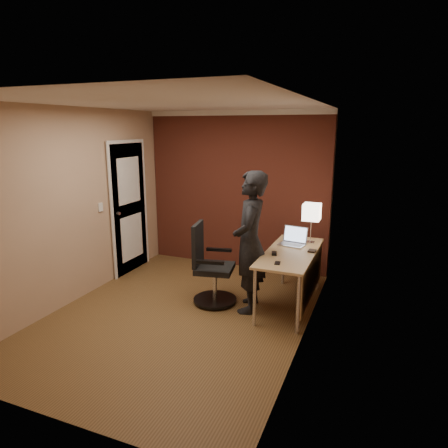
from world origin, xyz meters
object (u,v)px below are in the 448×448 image
(person, at_px, (250,242))
(desk, at_px, (296,262))
(phone, at_px, (277,263))
(mouse, at_px, (274,253))
(desk_lamp, at_px, (312,212))
(office_chair, at_px, (210,269))
(laptop, at_px, (294,240))
(wallet, at_px, (312,251))

(person, bearing_deg, desk, 107.52)
(phone, bearing_deg, mouse, 103.50)
(desk_lamp, xyz_separation_m, office_chair, (-1.14, -0.77, -0.69))
(mouse, relative_size, phone, 0.87)
(laptop, height_order, mouse, laptop)
(mouse, distance_m, wallet, 0.50)
(desk, relative_size, desk_lamp, 2.80)
(office_chair, bearing_deg, phone, -12.76)
(wallet, height_order, person, person)
(desk, distance_m, person, 0.65)
(wallet, xyz_separation_m, office_chair, (-1.23, -0.38, -0.28))
(office_chair, distance_m, person, 0.68)
(desk, xyz_separation_m, mouse, (-0.23, -0.21, 0.14))
(laptop, distance_m, wallet, 0.38)
(laptop, relative_size, mouse, 3.68)
(phone, bearing_deg, desk, 68.93)
(desk, relative_size, laptop, 4.08)
(wallet, bearing_deg, laptop, 140.02)
(mouse, bearing_deg, person, 179.30)
(office_chair, bearing_deg, person, 1.32)
(desk, distance_m, desk_lamp, 0.73)
(desk, distance_m, wallet, 0.24)
(phone, xyz_separation_m, wallet, (0.29, 0.59, 0.01))
(phone, distance_m, person, 0.49)
(desk, relative_size, phone, 13.04)
(office_chair, bearing_deg, wallet, 17.01)
(mouse, height_order, person, person)
(wallet, relative_size, person, 0.06)
(desk_lamp, xyz_separation_m, phone, (-0.20, -0.98, -0.41))
(mouse, bearing_deg, wallet, 20.56)
(laptop, height_order, phone, laptop)
(desk, xyz_separation_m, office_chair, (-1.06, -0.29, -0.14))
(laptop, distance_m, mouse, 0.55)
(desk, xyz_separation_m, laptop, (-0.11, 0.33, 0.19))
(desk, bearing_deg, person, -151.76)
(mouse, xyz_separation_m, office_chair, (-0.82, -0.09, -0.29))
(desk, relative_size, mouse, 15.00)
(person, bearing_deg, mouse, 93.48)
(phone, height_order, person, person)
(office_chair, bearing_deg, desk_lamp, 33.97)
(desk_lamp, relative_size, person, 0.31)
(laptop, bearing_deg, desk_lamp, 37.40)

